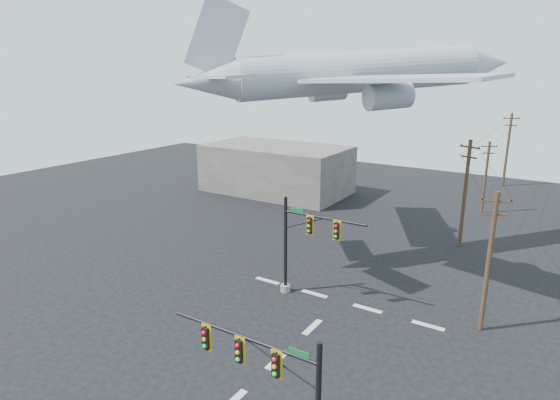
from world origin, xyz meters
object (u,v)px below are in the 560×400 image
Objects in this scene: utility_pole_c at (486,176)px; utility_pole_b at (465,192)px; signal_mast_far at (301,246)px; airliner at (359,73)px; utility_pole_a at (489,260)px; utility_pole_d at (507,148)px; signal_mast_near at (277,391)px.

utility_pole_b is at bearing -113.04° from utility_pole_c.
signal_mast_far is at bearing -89.76° from utility_pole_b.
utility_pole_a is at bearing -80.62° from airliner.
utility_pole_d is (0.16, 15.11, 0.97)m from utility_pole_c.
utility_pole_d reaches higher than signal_mast_near.
utility_pole_a is at bearing -104.10° from utility_pole_c.
airliner is (0.17, 8.32, 11.33)m from signal_mast_far.
utility_pole_c is (7.14, 27.92, 0.43)m from signal_mast_far.
utility_pole_d is 0.40× the size of airliner.
signal_mast_near is 41.14m from utility_pole_c.
utility_pole_a is 0.35× the size of airliner.
utility_pole_a reaches higher than utility_pole_c.
utility_pole_d is at bearing 80.38° from signal_mast_far.
utility_pole_b is 0.39× the size of airliner.
signal_mast_near is 16.07m from utility_pole_a.
signal_mast_far is 0.28× the size of airliner.
utility_pole_d is (7.30, 43.02, 1.40)m from signal_mast_far.
utility_pole_c is 0.32× the size of airliner.
utility_pole_a reaches higher than signal_mast_near.
utility_pole_b is at bearing 88.52° from signal_mast_near.
utility_pole_b is at bearing 84.98° from utility_pole_a.
signal_mast_near is at bearing -129.77° from utility_pole_a.
utility_pole_d is at bearing 74.24° from utility_pole_a.
signal_mast_near is at bearing -63.79° from signal_mast_far.
signal_mast_far is 43.66m from utility_pole_d.
utility_pole_c is 23.49m from airliner.
utility_pole_b reaches higher than utility_pole_a.
utility_pole_c reaches higher than signal_mast_far.
utility_pole_a is (5.00, 15.24, 1.02)m from signal_mast_near.
airliner is (-6.33, 21.54, 11.53)m from signal_mast_near.
signal_mast_far is at bearing -128.01° from utility_pole_c.
utility_pole_a is 0.89× the size of utility_pole_d.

